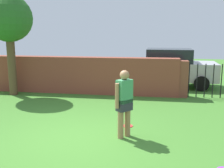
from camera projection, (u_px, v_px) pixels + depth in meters
ground_plane at (78, 139)px, 6.46m from camera, size 40.00×40.00×0.00m
brick_wall at (75, 75)px, 11.17m from camera, size 8.33×0.50×1.48m
tree at (9, 20)px, 10.46m from camera, size 1.81×1.81×3.90m
person at (124, 101)px, 6.41m from camera, size 0.40×0.43×1.62m
fence_gate at (209, 80)px, 10.35m from camera, size 2.46×0.44×1.40m
car at (169, 68)px, 12.52m from camera, size 4.23×1.99×1.72m
frisbee_red at (128, 126)px, 7.32m from camera, size 0.27×0.27×0.02m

